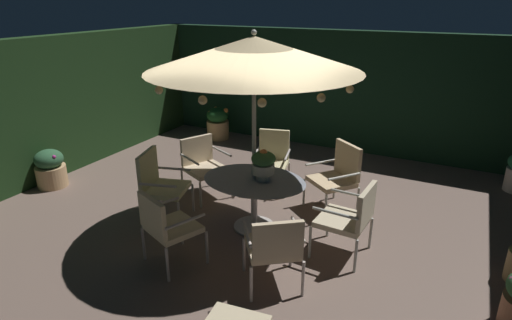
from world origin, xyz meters
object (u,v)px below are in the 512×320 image
at_px(patio_chair_east, 272,157).
at_px(potted_plant_right_far, 50,168).
at_px(patio_umbrella, 254,54).
at_px(patio_chair_south, 159,181).
at_px(patio_chair_southeast, 203,163).
at_px(patio_chair_southwest, 166,224).
at_px(centerpiece_planter, 263,163).
at_px(potted_plant_back_right, 218,123).
at_px(patio_chair_north, 351,216).
at_px(patio_dining_table, 254,190).
at_px(patio_chair_northeast, 338,173).
at_px(patio_chair_west, 274,245).

height_order(patio_chair_east, potted_plant_right_far, patio_chair_east).
bearing_deg(patio_umbrella, patio_chair_south, -163.50).
xyz_separation_m(patio_umbrella, patio_chair_southeast, (-1.25, 0.60, -1.87)).
bearing_deg(patio_chair_southwest, patio_chair_south, 132.78).
relative_size(centerpiece_planter, potted_plant_back_right, 0.61).
height_order(patio_chair_southeast, patio_chair_southwest, same).
height_order(patio_chair_north, potted_plant_back_right, patio_chair_north).
relative_size(centerpiece_planter, patio_chair_south, 0.43).
bearing_deg(patio_chair_north, patio_umbrella, 176.41).
height_order(patio_chair_east, patio_chair_southeast, patio_chair_east).
bearing_deg(patio_chair_south, patio_chair_southeast, 85.09).
distance_m(patio_dining_table, patio_chair_northeast, 1.40).
relative_size(patio_chair_north, patio_chair_east, 0.98).
xyz_separation_m(patio_umbrella, patio_chair_north, (1.39, -0.09, -1.86)).
bearing_deg(potted_plant_back_right, patio_chair_south, -70.58).
height_order(patio_chair_north, patio_chair_southeast, patio_chair_north).
xyz_separation_m(patio_dining_table, patio_chair_northeast, (0.86, 1.10, -0.00)).
xyz_separation_m(patio_dining_table, potted_plant_back_right, (-2.63, 3.26, -0.22)).
height_order(patio_dining_table, patio_chair_south, patio_chair_south).
height_order(patio_chair_southeast, potted_plant_right_far, patio_chair_southeast).
bearing_deg(patio_chair_south, patio_chair_north, 6.47).
xyz_separation_m(patio_chair_north, potted_plant_right_far, (-5.17, -0.25, -0.24)).
bearing_deg(patio_chair_southwest, patio_chair_east, 86.26).
relative_size(centerpiece_planter, patio_chair_north, 0.46).
distance_m(patio_dining_table, potted_plant_back_right, 4.20).
bearing_deg(potted_plant_right_far, potted_plant_back_right, 72.27).
distance_m(patio_chair_north, patio_chair_east, 2.25).
relative_size(patio_chair_north, patio_chair_northeast, 0.94).
height_order(centerpiece_planter, patio_chair_south, centerpiece_planter).
distance_m(centerpiece_planter, potted_plant_right_far, 3.99).
bearing_deg(centerpiece_planter, patio_chair_southeast, 156.95).
bearing_deg(potted_plant_right_far, patio_dining_table, 5.11).
relative_size(patio_umbrella, patio_chair_west, 2.91).
bearing_deg(centerpiece_planter, potted_plant_right_far, -174.90).
bearing_deg(centerpiece_planter, patio_chair_northeast, 56.17).
bearing_deg(patio_chair_northeast, potted_plant_back_right, 148.25).
bearing_deg(patio_chair_southwest, patio_dining_table, 68.00).
xyz_separation_m(patio_chair_northeast, patio_chair_south, (-2.20, -1.50, 0.01)).
distance_m(patio_umbrella, patio_chair_west, 2.33).
xyz_separation_m(patio_dining_table, centerpiece_planter, (0.13, 0.01, 0.42)).
xyz_separation_m(patio_dining_table, patio_chair_west, (0.82, -1.11, -0.03)).
distance_m(patio_dining_table, patio_chair_southwest, 1.39).
bearing_deg(patio_chair_southwest, patio_chair_west, 7.27).
relative_size(patio_umbrella, patio_chair_southwest, 2.85).
bearing_deg(patio_chair_southeast, patio_chair_southwest, -68.71).
relative_size(patio_chair_west, potted_plant_right_far, 1.41).
bearing_deg(patio_chair_east, patio_umbrella, -75.58).
height_order(patio_umbrella, patio_chair_northeast, patio_umbrella).
height_order(centerpiece_planter, patio_chair_southwest, centerpiece_planter).
xyz_separation_m(patio_chair_south, potted_plant_right_far, (-2.44, 0.06, -0.27)).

